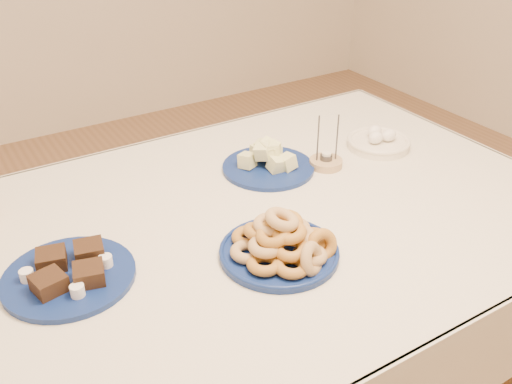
% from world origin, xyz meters
% --- Properties ---
extents(dining_table, '(1.71, 1.11, 0.75)m').
position_xyz_m(dining_table, '(0.00, 0.00, 0.64)').
color(dining_table, brown).
rests_on(dining_table, ground).
extents(donut_platter, '(0.36, 0.36, 0.12)m').
position_xyz_m(donut_platter, '(-0.01, -0.18, 0.78)').
color(donut_platter, navy).
rests_on(donut_platter, dining_table).
extents(melon_plate, '(0.34, 0.34, 0.09)m').
position_xyz_m(melon_plate, '(0.19, 0.19, 0.78)').
color(melon_plate, navy).
rests_on(melon_plate, dining_table).
extents(brownie_plate, '(0.29, 0.29, 0.05)m').
position_xyz_m(brownie_plate, '(-0.44, -0.01, 0.77)').
color(brownie_plate, navy).
rests_on(brownie_plate, dining_table).
extents(candle_holder, '(0.13, 0.13, 0.16)m').
position_xyz_m(candle_holder, '(0.34, 0.11, 0.77)').
color(candle_holder, tan).
rests_on(candle_holder, dining_table).
extents(egg_bowl, '(0.20, 0.20, 0.06)m').
position_xyz_m(egg_bowl, '(0.56, 0.13, 0.77)').
color(egg_bowl, white).
rests_on(egg_bowl, dining_table).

